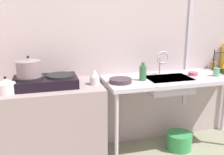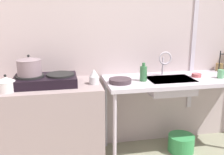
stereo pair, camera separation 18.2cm
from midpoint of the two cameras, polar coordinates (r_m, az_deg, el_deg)
wall_back at (r=3.01m, az=7.13°, el=10.14°), size 4.47×0.10×2.63m
wall_metal_strip at (r=3.15m, az=15.33°, el=12.34°), size 0.05×0.01×2.10m
counter_concrete at (r=2.68m, az=-15.70°, el=-10.66°), size 1.05×0.58×0.85m
counter_sink at (r=2.89m, az=13.27°, el=-0.95°), size 1.69×0.58×0.85m
stove at (r=2.52m, az=-16.45°, el=-0.82°), size 0.58×0.36×0.11m
pot_on_left_burner at (r=2.49m, az=-19.90°, el=2.10°), size 0.23×0.23×0.19m
pot_beside_stove at (r=2.41m, az=-24.38°, el=-1.80°), size 0.16×0.16×0.16m
percolator at (r=2.49m, az=-5.93°, el=0.07°), size 0.10×0.10×0.15m
sink_basin at (r=2.80m, az=10.51°, el=-1.55°), size 0.48×0.33×0.15m
faucet at (r=2.86m, az=9.26°, el=4.05°), size 0.14×0.08×0.27m
frying_pan at (r=2.55m, az=-0.16°, el=-0.71°), size 0.22×0.22×0.04m
cup_by_rack at (r=2.98m, az=20.41°, el=1.12°), size 0.07×0.07×0.09m
small_bowl_on_drainboard at (r=2.95m, az=15.78°, el=0.80°), size 0.10×0.10×0.04m
bottle_by_sink at (r=2.63m, az=4.86°, el=1.04°), size 0.07×0.07×0.19m
utensil_jar at (r=3.34m, az=19.93°, el=2.56°), size 0.08×0.08×0.19m
bucket_on_floor at (r=3.12m, az=12.87°, el=-13.45°), size 0.29×0.29×0.19m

